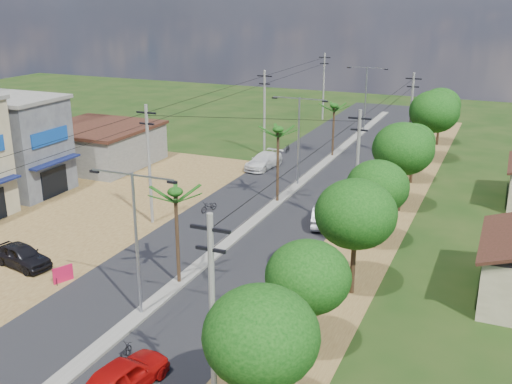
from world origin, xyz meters
TOP-DOWN VIEW (x-y plane):
  - ground at (0.00, 0.00)m, footprint 160.00×160.00m
  - road at (0.00, 15.00)m, footprint 12.00×110.00m
  - median at (0.00, 18.00)m, footprint 1.00×90.00m
  - dirt_lot_west at (-15.00, 8.00)m, footprint 18.00×46.00m
  - dirt_shoulder_east at (8.50, 15.00)m, footprint 5.00×90.00m
  - shophouse_grey at (-21.98, 14.00)m, footprint 9.00×6.40m
  - low_shed at (-21.00, 24.00)m, footprint 10.40×10.40m
  - tree_east_a at (9.50, -6.00)m, footprint 4.40×4.40m
  - tree_east_b at (9.30, 0.00)m, footprint 4.00×4.00m
  - tree_east_c at (9.70, 7.00)m, footprint 4.60×4.60m
  - tree_east_d at (9.40, 14.00)m, footprint 4.20×4.20m
  - tree_east_e at (9.60, 22.00)m, footprint 4.80×4.80m
  - tree_east_f at (9.20, 30.00)m, footprint 3.80×3.80m
  - tree_east_g at (9.80, 38.00)m, footprint 5.00×5.00m
  - tree_east_h at (9.50, 46.00)m, footprint 4.40×4.40m
  - palm_median_near at (0.00, 4.00)m, footprint 2.00×2.00m
  - palm_median_mid at (0.00, 20.00)m, footprint 2.00×2.00m
  - palm_median_far at (0.00, 36.00)m, footprint 2.00×2.00m
  - streetlight_near at (0.00, 0.00)m, footprint 5.10×0.18m
  - streetlight_mid at (0.00, 25.00)m, footprint 5.10×0.18m
  - streetlight_far at (0.00, 50.00)m, footprint 5.10×0.18m
  - utility_pole_w_b at (-7.00, 12.00)m, footprint 1.60×0.24m
  - utility_pole_w_c at (-7.00, 34.00)m, footprint 1.60×0.24m
  - utility_pole_w_d at (-7.00, 55.00)m, footprint 1.60×0.24m
  - utility_pole_e_a at (7.50, -6.00)m, footprint 1.60×0.24m
  - utility_pole_e_b at (7.50, 16.00)m, footprint 1.60×0.24m
  - utility_pole_e_c at (7.50, 38.00)m, footprint 1.60×0.24m
  - car_red_near at (3.00, -5.80)m, footprint 2.53×4.80m
  - car_silver_mid at (5.00, 16.70)m, footprint 2.57×4.75m
  - car_white_far at (-5.00, 29.04)m, footprint 2.67×5.31m
  - car_parked_dark at (-10.33, 2.18)m, footprint 4.58×2.52m
  - moto_rider_east at (1.63, -3.96)m, footprint 0.71×1.61m
  - moto_rider_west_a at (-4.15, 15.78)m, footprint 1.04×1.79m
  - moto_rider_west_b at (-5.00, 35.85)m, footprint 0.51×1.51m
  - roadside_sign at (-6.49, 1.47)m, footprint 0.59×1.19m

SIDE VIEW (x-z plane):
  - ground at x=0.00m, z-range 0.00..0.00m
  - dirt_shoulder_east at x=8.50m, z-range 0.00..0.03m
  - dirt_lot_west at x=-15.00m, z-range 0.00..0.04m
  - road at x=0.00m, z-range 0.00..0.04m
  - median at x=0.00m, z-range 0.00..0.18m
  - moto_rider_east at x=1.63m, z-range 0.00..0.82m
  - moto_rider_west_a at x=-4.15m, z-range 0.00..0.89m
  - moto_rider_west_b at x=-5.00m, z-range 0.00..0.90m
  - roadside_sign at x=-6.49m, z-range 0.00..1.04m
  - car_parked_dark at x=-10.33m, z-range 0.00..1.48m
  - car_white_far at x=-5.00m, z-range 0.00..1.48m
  - car_silver_mid at x=5.00m, z-range 0.00..1.49m
  - car_red_near at x=3.00m, z-range 0.00..1.56m
  - low_shed at x=-21.00m, z-range -0.01..3.94m
  - tree_east_f at x=9.20m, z-range 1.13..6.64m
  - tree_east_b at x=9.30m, z-range 1.20..7.03m
  - shophouse_grey at x=-21.98m, z-range 0.01..8.31m
  - tree_east_d at x=9.40m, z-range 1.27..7.41m
  - tree_east_a at x=9.50m, z-range 1.30..7.67m
  - tree_east_h at x=9.50m, z-range 1.38..7.90m
  - utility_pole_w_b at x=-7.00m, z-range 0.26..9.26m
  - utility_pole_w_c at x=-7.00m, z-range 0.26..9.26m
  - utility_pole_w_d at x=-7.00m, z-range 0.26..9.26m
  - utility_pole_e_a at x=7.50m, z-range 0.26..9.26m
  - utility_pole_e_b at x=7.50m, z-range 0.26..9.26m
  - utility_pole_e_c at x=7.50m, z-range 0.26..9.26m
  - streetlight_near at x=0.00m, z-range 0.79..8.79m
  - streetlight_mid at x=0.00m, z-range 0.79..8.79m
  - streetlight_far at x=0.00m, z-range 0.79..8.79m
  - tree_east_c at x=9.70m, z-range 1.45..8.28m
  - tree_east_e at x=9.60m, z-range 1.52..8.66m
  - tree_east_g at x=9.80m, z-range 1.55..8.93m
  - palm_median_far at x=0.00m, z-range 2.34..8.19m
  - palm_median_near at x=0.00m, z-range 2.46..8.61m
  - palm_median_mid at x=0.00m, z-range 2.62..9.17m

